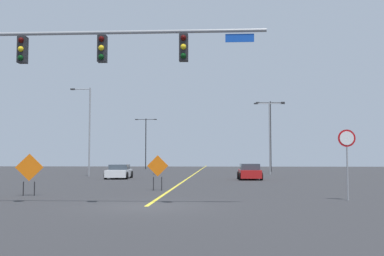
% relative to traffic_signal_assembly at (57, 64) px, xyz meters
% --- Properties ---
extents(ground, '(163.16, 163.16, 0.00)m').
position_rel_traffic_signal_assembly_xyz_m(ground, '(3.55, 0.02, -5.52)').
color(ground, '#2D2D30').
extents(road_centre_stripe, '(0.16, 90.65, 0.01)m').
position_rel_traffic_signal_assembly_xyz_m(road_centre_stripe, '(3.55, 45.34, -5.52)').
color(road_centre_stripe, yellow).
rests_on(road_centre_stripe, ground).
extents(traffic_signal_assembly, '(12.83, 0.44, 7.14)m').
position_rel_traffic_signal_assembly_xyz_m(traffic_signal_assembly, '(0.00, 0.00, 0.00)').
color(traffic_signal_assembly, gray).
rests_on(traffic_signal_assembly, ground).
extents(stop_sign, '(0.76, 0.07, 3.09)m').
position_rel_traffic_signal_assembly_xyz_m(stop_sign, '(11.92, 3.05, -3.36)').
color(stop_sign, gray).
rests_on(stop_sign, ground).
extents(street_lamp_near_right, '(2.11, 0.24, 9.01)m').
position_rel_traffic_signal_assembly_xyz_m(street_lamp_near_right, '(-6.90, 28.68, -0.57)').
color(street_lamp_near_right, gray).
rests_on(street_lamp_near_right, ground).
extents(street_lamp_mid_right, '(3.59, 0.24, 8.37)m').
position_rel_traffic_signal_assembly_xyz_m(street_lamp_mid_right, '(-5.69, 58.54, -0.58)').
color(street_lamp_mid_right, black).
rests_on(street_lamp_mid_right, ground).
extents(street_lamp_far_left, '(3.82, 0.24, 9.40)m').
position_rel_traffic_signal_assembly_xyz_m(street_lamp_far_left, '(13.28, 44.52, -0.03)').
color(street_lamp_far_left, black).
rests_on(street_lamp_far_left, ground).
extents(street_lamp_far_right, '(3.52, 0.24, 8.22)m').
position_rel_traffic_signal_assembly_xyz_m(street_lamp_far_right, '(12.17, 35.55, -0.66)').
color(street_lamp_far_right, gray).
rests_on(street_lamp_far_right, ground).
extents(construction_sign_left_shoulder, '(1.21, 0.05, 2.00)m').
position_rel_traffic_signal_assembly_xyz_m(construction_sign_left_shoulder, '(2.85, 8.67, -4.25)').
color(construction_sign_left_shoulder, orange).
rests_on(construction_sign_left_shoulder, ground).
extents(construction_sign_left_lane, '(1.13, 0.20, 1.91)m').
position_rel_traffic_signal_assembly_xyz_m(construction_sign_left_lane, '(-0.59, 33.36, -4.31)').
color(construction_sign_left_lane, orange).
rests_on(construction_sign_left_lane, ground).
extents(construction_sign_right_shoulder, '(1.32, 0.30, 2.05)m').
position_rel_traffic_signal_assembly_xyz_m(construction_sign_right_shoulder, '(-2.94, 4.66, -4.23)').
color(construction_sign_right_shoulder, orange).
rests_on(construction_sign_right_shoulder, ground).
extents(car_white_distant, '(2.26, 4.65, 1.25)m').
position_rel_traffic_signal_assembly_xyz_m(car_white_distant, '(-2.59, 23.68, -4.94)').
color(car_white_distant, white).
rests_on(car_white_distant, ground).
extents(car_red_approaching, '(2.00, 3.89, 1.35)m').
position_rel_traffic_signal_assembly_xyz_m(car_red_approaching, '(8.95, 22.22, -4.87)').
color(car_red_approaching, red).
rests_on(car_red_approaching, ground).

